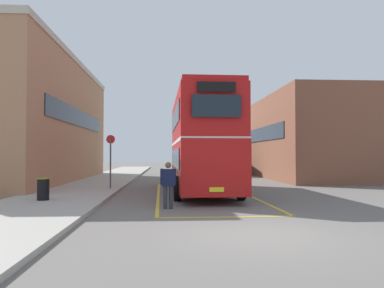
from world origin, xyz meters
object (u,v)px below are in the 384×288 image
object	(u,v)px
pedestrian_boarding	(168,182)
bus_stop_sign	(111,156)
litter_bin	(43,189)
double_decker_bus	(201,141)
single_deck_bus	(214,157)

from	to	relation	value
pedestrian_boarding	bus_stop_sign	distance (m)	7.19
pedestrian_boarding	litter_bin	xyz separation A→B (m)	(-4.73, 1.60, -0.36)
double_decker_bus	bus_stop_sign	world-z (taller)	double_decker_bus
litter_bin	bus_stop_sign	xyz separation A→B (m)	(1.79, 4.90, 1.21)
litter_bin	pedestrian_boarding	bearing A→B (deg)	-18.74
double_decker_bus	single_deck_bus	distance (m)	18.41
single_deck_bus	litter_bin	world-z (taller)	single_deck_bus
double_decker_bus	single_deck_bus	size ratio (longest dim) A/B	1.07
double_decker_bus	pedestrian_boarding	world-z (taller)	double_decker_bus
litter_bin	bus_stop_sign	size ratio (longest dim) A/B	0.31
pedestrian_boarding	double_decker_bus	bearing A→B (deg)	73.64
bus_stop_sign	single_deck_bus	bearing A→B (deg)	66.42
bus_stop_sign	litter_bin	bearing A→B (deg)	-110.06
pedestrian_boarding	single_deck_bus	bearing A→B (deg)	79.10
pedestrian_boarding	litter_bin	size ratio (longest dim) A/B	1.91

